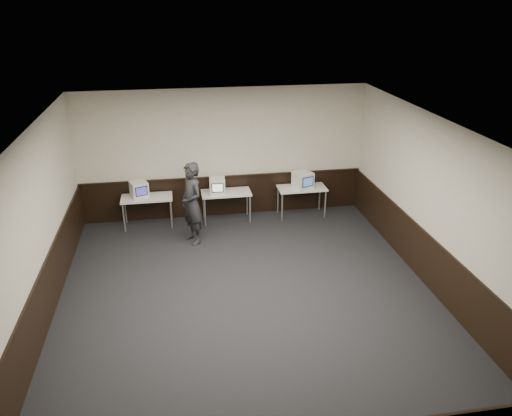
# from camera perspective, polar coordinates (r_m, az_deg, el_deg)

# --- Properties ---
(floor) EXTENTS (8.00, 8.00, 0.00)m
(floor) POSITION_cam_1_polar(r_m,az_deg,el_deg) (9.33, -0.79, -10.55)
(floor) COLOR black
(floor) RESTS_ON ground
(ceiling) EXTENTS (8.00, 8.00, 0.00)m
(ceiling) POSITION_cam_1_polar(r_m,az_deg,el_deg) (8.00, -0.91, 8.83)
(ceiling) COLOR white
(ceiling) RESTS_ON back_wall
(back_wall) EXTENTS (7.00, 0.00, 7.00)m
(back_wall) POSITION_cam_1_polar(r_m,az_deg,el_deg) (12.26, -3.74, 6.21)
(back_wall) COLOR silver
(back_wall) RESTS_ON ground
(front_wall) EXTENTS (7.00, 0.00, 7.00)m
(front_wall) POSITION_cam_1_polar(r_m,az_deg,el_deg) (5.27, 6.30, -20.05)
(front_wall) COLOR silver
(front_wall) RESTS_ON ground
(left_wall) EXTENTS (0.00, 8.00, 8.00)m
(left_wall) POSITION_cam_1_polar(r_m,az_deg,el_deg) (8.78, -24.08, -3.09)
(left_wall) COLOR silver
(left_wall) RESTS_ON ground
(right_wall) EXTENTS (0.00, 8.00, 8.00)m
(right_wall) POSITION_cam_1_polar(r_m,az_deg,el_deg) (9.67, 20.12, -0.04)
(right_wall) COLOR silver
(right_wall) RESTS_ON ground
(wainscot_back) EXTENTS (6.98, 0.04, 1.00)m
(wainscot_back) POSITION_cam_1_polar(r_m,az_deg,el_deg) (12.61, -3.60, 1.40)
(wainscot_back) COLOR black
(wainscot_back) RESTS_ON back_wall
(wainscot_left) EXTENTS (0.04, 7.98, 1.00)m
(wainscot_left) POSITION_cam_1_polar(r_m,az_deg,el_deg) (9.28, -22.85, -9.18)
(wainscot_left) COLOR black
(wainscot_left) RESTS_ON left_wall
(wainscot_right) EXTENTS (0.04, 7.98, 1.00)m
(wainscot_right) POSITION_cam_1_polar(r_m,az_deg,el_deg) (10.12, 19.16, -5.78)
(wainscot_right) COLOR black
(wainscot_right) RESTS_ON right_wall
(wainscot_rail) EXTENTS (6.98, 0.06, 0.04)m
(wainscot_rail) POSITION_cam_1_polar(r_m,az_deg,el_deg) (12.40, -3.65, 3.60)
(wainscot_rail) COLOR black
(wainscot_rail) RESTS_ON wainscot_back
(desk_left) EXTENTS (1.20, 0.60, 0.75)m
(desk_left) POSITION_cam_1_polar(r_m,az_deg,el_deg) (12.15, -12.36, 0.93)
(desk_left) COLOR white
(desk_left) RESTS_ON ground
(desk_center) EXTENTS (1.20, 0.60, 0.75)m
(desk_center) POSITION_cam_1_polar(r_m,az_deg,el_deg) (12.19, -3.43, 1.52)
(desk_center) COLOR white
(desk_center) RESTS_ON ground
(desk_right) EXTENTS (1.20, 0.60, 0.75)m
(desk_right) POSITION_cam_1_polar(r_m,az_deg,el_deg) (12.51, 5.25, 2.06)
(desk_right) COLOR white
(desk_right) RESTS_ON ground
(emac_left) EXTENTS (0.49, 0.50, 0.38)m
(emac_left) POSITION_cam_1_polar(r_m,az_deg,el_deg) (12.11, -13.21, 2.09)
(emac_left) COLOR white
(emac_left) RESTS_ON desk_left
(emac_center) EXTENTS (0.40, 0.43, 0.37)m
(emac_center) POSITION_cam_1_polar(r_m,az_deg,el_deg) (12.06, -4.44, 2.56)
(emac_center) COLOR white
(emac_center) RESTS_ON desk_center
(emac_right) EXTENTS (0.53, 0.54, 0.41)m
(emac_right) POSITION_cam_1_polar(r_m,az_deg,el_deg) (12.39, 5.38, 3.21)
(emac_right) COLOR white
(emac_right) RESTS_ON desk_right
(person) EXTENTS (0.69, 0.81, 1.87)m
(person) POSITION_cam_1_polar(r_m,az_deg,el_deg) (11.09, -7.33, 0.52)
(person) COLOR #242328
(person) RESTS_ON ground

